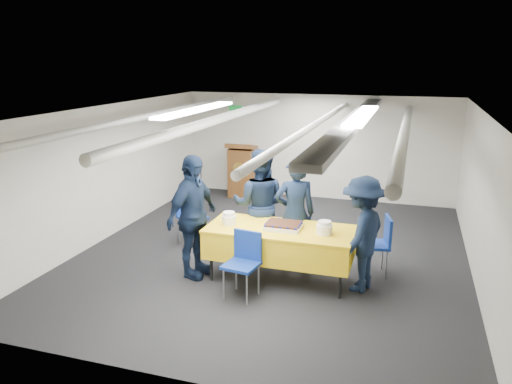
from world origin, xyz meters
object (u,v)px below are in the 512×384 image
(podium, at_px, (242,170))
(sheet_cake, at_px, (283,226))
(sailor_c, at_px, (193,217))
(sailor_b, at_px, (259,205))
(sailor_d, at_px, (362,234))
(chair_near, at_px, (244,257))
(chair_left, at_px, (190,212))
(serving_table, at_px, (280,242))
(sailor_a, at_px, (295,214))
(chair_right, at_px, (380,239))

(podium, bearing_deg, sheet_cake, -63.51)
(sailor_c, bearing_deg, sailor_b, -25.74)
(sheet_cake, distance_m, sailor_d, 1.07)
(chair_near, bearing_deg, chair_left, 133.44)
(sailor_d, bearing_deg, serving_table, -70.22)
(sailor_d, bearing_deg, sailor_a, -95.73)
(sailor_c, bearing_deg, chair_right, -58.90)
(chair_left, bearing_deg, chair_right, -7.09)
(chair_right, bearing_deg, sailor_c, -161.36)
(chair_left, distance_m, sailor_c, 1.46)
(chair_near, xyz_separation_m, chair_right, (1.66, 1.22, 0.00))
(chair_left, height_order, sailor_b, sailor_b)
(sailor_b, relative_size, sailor_c, 0.98)
(chair_right, xyz_separation_m, sailor_d, (-0.21, -0.58, 0.26))
(sailor_b, bearing_deg, chair_left, -21.18)
(chair_right, relative_size, sailor_d, 0.55)
(sheet_cake, bearing_deg, sailor_d, 1.92)
(podium, distance_m, sailor_c, 4.31)
(sailor_c, distance_m, sailor_d, 2.36)
(podium, distance_m, chair_right, 4.71)
(sailor_a, height_order, sailor_d, sailor_a)
(chair_near, bearing_deg, serving_table, 61.81)
(sailor_a, xyz_separation_m, sailor_d, (1.03, -0.45, -0.05))
(chair_right, xyz_separation_m, sailor_a, (-1.24, -0.13, 0.31))
(chair_near, relative_size, sailor_c, 0.49)
(sheet_cake, bearing_deg, podium, 116.49)
(sailor_b, bearing_deg, podium, -73.22)
(serving_table, distance_m, chair_left, 2.12)
(serving_table, distance_m, sailor_c, 1.29)
(chair_left, distance_m, sailor_b, 1.44)
(podium, height_order, sailor_b, sailor_b)
(sailor_a, bearing_deg, sailor_d, 133.25)
(serving_table, relative_size, sailor_b, 1.18)
(serving_table, bearing_deg, chair_near, -118.19)
(serving_table, distance_m, sailor_a, 0.57)
(sailor_a, distance_m, sailor_b, 0.63)
(sailor_d, bearing_deg, sheet_cake, -70.04)
(podium, height_order, sailor_d, sailor_d)
(chair_left, bearing_deg, podium, 91.68)
(sailor_a, relative_size, sailor_d, 1.06)
(sheet_cake, height_order, sailor_d, sailor_d)
(podium, xyz_separation_m, sailor_d, (3.07, -3.96, 0.18))
(sailor_b, relative_size, sailor_d, 1.11)
(sailor_d, bearing_deg, chair_right, 177.85)
(chair_near, xyz_separation_m, sailor_a, (0.42, 1.09, 0.31))
(sailor_c, bearing_deg, podium, 22.19)
(serving_table, distance_m, sailor_b, 0.89)
(chair_left, relative_size, sailor_d, 0.55)
(sheet_cake, relative_size, chair_left, 0.58)
(chair_right, bearing_deg, podium, 134.11)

